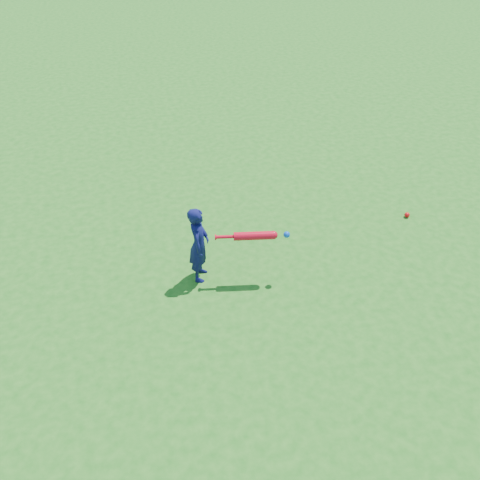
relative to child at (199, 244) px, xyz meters
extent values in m
plane|color=#1C6017|center=(0.55, 0.22, -0.51)|extent=(80.00, 80.00, 0.00)
imported|color=#0F114A|center=(0.00, 0.00, 0.00)|extent=(0.34, 0.42, 1.02)
sphere|color=red|center=(3.16, 0.71, -0.47)|extent=(0.08, 0.08, 0.08)
cylinder|color=red|center=(0.19, -0.09, 0.14)|extent=(0.03, 0.07, 0.07)
cylinder|color=red|center=(0.31, -0.10, 0.14)|extent=(0.23, 0.07, 0.04)
cylinder|color=red|center=(0.65, -0.15, 0.14)|extent=(0.49, 0.17, 0.10)
sphere|color=red|center=(0.88, -0.18, 0.14)|extent=(0.10, 0.10, 0.10)
sphere|color=blue|center=(1.04, -0.21, 0.14)|extent=(0.08, 0.08, 0.08)
camera|label=1|loc=(-0.55, -5.16, 3.92)|focal=40.00mm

